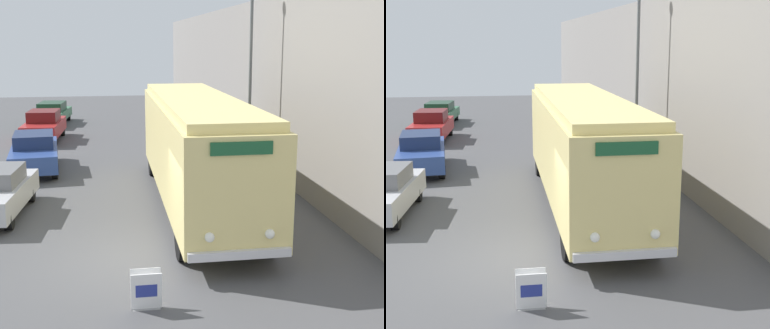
% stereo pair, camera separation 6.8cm
% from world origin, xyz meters
% --- Properties ---
extents(ground_plane, '(80.00, 80.00, 0.00)m').
position_xyz_m(ground_plane, '(0.00, 0.00, 0.00)').
color(ground_plane, '#4C4C4F').
extents(building_wall_right, '(0.30, 60.00, 6.88)m').
position_xyz_m(building_wall_right, '(5.88, 10.00, 3.44)').
color(building_wall_right, gray).
rests_on(building_wall_right, ground_plane).
extents(vintage_bus, '(2.43, 11.40, 3.49)m').
position_xyz_m(vintage_bus, '(2.05, 4.13, 1.97)').
color(vintage_bus, black).
rests_on(vintage_bus, ground_plane).
extents(sign_board, '(0.61, 0.30, 0.80)m').
position_xyz_m(sign_board, '(-0.05, -2.41, 0.39)').
color(sign_board, gray).
rests_on(sign_board, ground_plane).
extents(streetlamp, '(0.36, 0.36, 7.57)m').
position_xyz_m(streetlamp, '(4.68, 7.69, 4.79)').
color(streetlamp, '#595E60').
rests_on(streetlamp, ground_plane).
extents(parked_car_mid, '(2.22, 4.69, 1.54)m').
position_xyz_m(parked_car_mid, '(-3.68, 9.85, 0.78)').
color(parked_car_mid, black).
rests_on(parked_car_mid, ground_plane).
extents(parked_car_far, '(1.99, 4.43, 1.60)m').
position_xyz_m(parked_car_far, '(-4.04, 16.70, 0.81)').
color(parked_car_far, black).
rests_on(parked_car_far, ground_plane).
extents(parked_car_distant, '(2.20, 4.86, 1.38)m').
position_xyz_m(parked_car_distant, '(-4.18, 22.53, 0.71)').
color(parked_car_distant, black).
rests_on(parked_car_distant, ground_plane).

